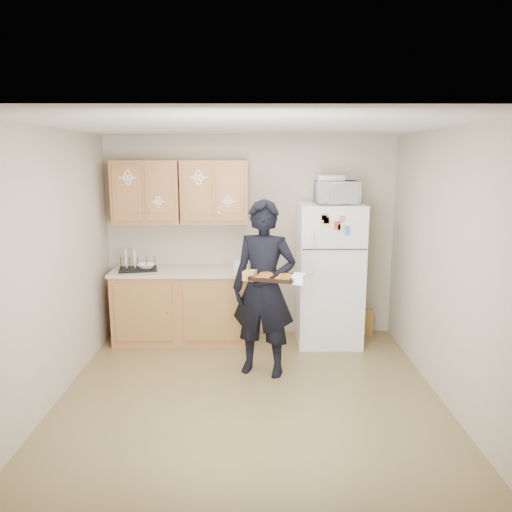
% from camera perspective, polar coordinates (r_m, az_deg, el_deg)
% --- Properties ---
extents(floor, '(3.60, 3.60, 0.00)m').
position_cam_1_polar(floor, '(4.96, -0.71, -15.59)').
color(floor, brown).
rests_on(floor, ground).
extents(ceiling, '(3.60, 3.60, 0.00)m').
position_cam_1_polar(ceiling, '(4.43, -0.79, 14.65)').
color(ceiling, silver).
rests_on(ceiling, wall_back).
extents(wall_back, '(3.60, 0.04, 2.50)m').
position_cam_1_polar(wall_back, '(6.30, -0.63, 2.21)').
color(wall_back, '#B2A690').
rests_on(wall_back, floor).
extents(wall_front, '(3.60, 0.04, 2.50)m').
position_cam_1_polar(wall_front, '(2.80, -1.02, -9.32)').
color(wall_front, '#B2A690').
rests_on(wall_front, floor).
extents(wall_left, '(0.04, 3.60, 2.50)m').
position_cam_1_polar(wall_left, '(4.89, -22.35, -1.26)').
color(wall_left, '#B2A690').
rests_on(wall_left, floor).
extents(wall_right, '(0.04, 3.60, 2.50)m').
position_cam_1_polar(wall_right, '(4.86, 20.97, -1.22)').
color(wall_right, '#B2A690').
rests_on(wall_right, floor).
extents(refrigerator, '(0.75, 0.70, 1.70)m').
position_cam_1_polar(refrigerator, '(6.09, 8.35, -2.07)').
color(refrigerator, white).
rests_on(refrigerator, floor).
extents(base_cabinet, '(1.60, 0.60, 0.86)m').
position_cam_1_polar(base_cabinet, '(6.24, -8.50, -5.74)').
color(base_cabinet, '#9A5D35').
rests_on(base_cabinet, floor).
extents(countertop, '(1.64, 0.64, 0.04)m').
position_cam_1_polar(countertop, '(6.12, -8.62, -1.71)').
color(countertop, '#C8B399').
rests_on(countertop, base_cabinet).
extents(upper_cab_left, '(0.80, 0.33, 0.75)m').
position_cam_1_polar(upper_cab_left, '(6.19, -12.40, 7.15)').
color(upper_cab_left, '#9A5D35').
rests_on(upper_cab_left, wall_back).
extents(upper_cab_right, '(0.80, 0.33, 0.75)m').
position_cam_1_polar(upper_cab_right, '(6.07, -4.75, 7.30)').
color(upper_cab_right, '#9A5D35').
rests_on(upper_cab_right, wall_back).
extents(cereal_box, '(0.20, 0.07, 0.32)m').
position_cam_1_polar(cereal_box, '(6.59, 12.33, -7.40)').
color(cereal_box, '#D7C64B').
rests_on(cereal_box, floor).
extents(person, '(0.77, 0.62, 1.83)m').
position_cam_1_polar(person, '(5.12, 0.91, -3.75)').
color(person, black).
rests_on(person, floor).
extents(baking_tray, '(0.50, 0.43, 0.04)m').
position_cam_1_polar(baking_tray, '(4.80, 2.06, -2.52)').
color(baking_tray, black).
rests_on(baking_tray, person).
extents(pizza_front_left, '(0.14, 0.14, 0.02)m').
position_cam_1_polar(pizza_front_left, '(4.76, 0.67, -2.44)').
color(pizza_front_left, orange).
rests_on(pizza_front_left, baking_tray).
extents(pizza_front_right, '(0.14, 0.14, 0.02)m').
position_cam_1_polar(pizza_front_right, '(4.71, 3.01, -2.61)').
color(pizza_front_right, orange).
rests_on(pizza_front_right, baking_tray).
extents(pizza_back_left, '(0.14, 0.14, 0.02)m').
position_cam_1_polar(pizza_back_left, '(4.89, 1.15, -2.06)').
color(pizza_back_left, orange).
rests_on(pizza_back_left, baking_tray).
extents(pizza_back_right, '(0.14, 0.14, 0.02)m').
position_cam_1_polar(pizza_back_right, '(4.84, 3.43, -2.22)').
color(pizza_back_right, orange).
rests_on(pizza_back_right, baking_tray).
extents(microwave, '(0.52, 0.38, 0.27)m').
position_cam_1_polar(microwave, '(5.90, 9.22, 7.17)').
color(microwave, white).
rests_on(microwave, refrigerator).
extents(foil_pan, '(0.31, 0.22, 0.06)m').
position_cam_1_polar(foil_pan, '(5.91, 8.55, 8.81)').
color(foil_pan, silver).
rests_on(foil_pan, microwave).
extents(dish_rack, '(0.50, 0.41, 0.18)m').
position_cam_1_polar(dish_rack, '(6.17, -13.34, -0.76)').
color(dish_rack, black).
rests_on(dish_rack, countertop).
extents(bowl, '(0.22, 0.22, 0.05)m').
position_cam_1_polar(bowl, '(6.16, -12.38, -1.12)').
color(bowl, white).
rests_on(bowl, dish_rack).
extents(soap_bottle, '(0.09, 0.10, 0.18)m').
position_cam_1_polar(soap_bottle, '(5.96, -2.09, -0.87)').
color(soap_bottle, white).
rests_on(soap_bottle, countertop).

